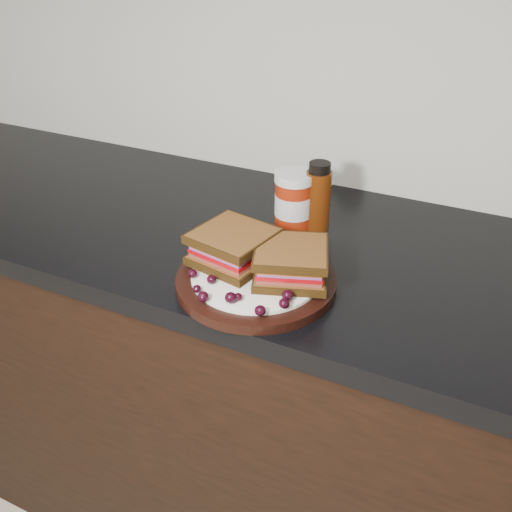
{
  "coord_description": "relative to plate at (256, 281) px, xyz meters",
  "views": [
    {
      "loc": [
        0.59,
        0.78,
        1.46
      ],
      "look_at": [
        0.23,
        1.53,
        0.96
      ],
      "focal_mm": 40.0,
      "sensor_mm": 36.0,
      "label": 1
    }
  ],
  "objects": [
    {
      "name": "grape_14",
      "position": [
        -0.08,
        0.02,
        0.02
      ],
      "size": [
        0.02,
        0.02,
        0.02
      ],
      "primitive_type": "ellipsoid",
      "color": "black",
      "rests_on": "plate"
    },
    {
      "name": "grape_3",
      "position": [
        -0.04,
        -0.11,
        0.02
      ],
      "size": [
        0.02,
        0.02,
        0.02
      ],
      "primitive_type": "ellipsoid",
      "color": "black",
      "rests_on": "plate"
    },
    {
      "name": "grape_7",
      "position": [
        0.08,
        -0.07,
        0.02
      ],
      "size": [
        0.02,
        0.02,
        0.02
      ],
      "primitive_type": "ellipsoid",
      "color": "black",
      "rests_on": "plate"
    },
    {
      "name": "sandwich_left",
      "position": [
        -0.06,
        0.02,
        0.04
      ],
      "size": [
        0.15,
        0.15,
        0.06
      ],
      "primitive_type": null,
      "rotation": [
        0.0,
        0.0,
        -0.19
      ],
      "color": "brown",
      "rests_on": "plate"
    },
    {
      "name": "sandwich_right",
      "position": [
        0.06,
        0.02,
        0.04
      ],
      "size": [
        0.16,
        0.16,
        0.06
      ],
      "primitive_type": null,
      "rotation": [
        0.0,
        0.0,
        0.34
      ],
      "color": "brown",
      "rests_on": "plate"
    },
    {
      "name": "plate",
      "position": [
        0.0,
        0.0,
        0.0
      ],
      "size": [
        0.28,
        0.28,
        0.02
      ],
      "primitive_type": "cylinder",
      "color": "black",
      "rests_on": "countertop"
    },
    {
      "name": "grape_0",
      "position": [
        -0.09,
        -0.06,
        0.02
      ],
      "size": [
        0.02,
        0.02,
        0.02
      ],
      "primitive_type": "ellipsoid",
      "color": "black",
      "rests_on": "plate"
    },
    {
      "name": "base_cabinets",
      "position": [
        -0.23,
        0.17,
        -0.48
      ],
      "size": [
        3.96,
        0.58,
        0.86
      ],
      "primitive_type": "cube",
      "color": "black",
      "rests_on": "ground_plane"
    },
    {
      "name": "grape_15",
      "position": [
        -0.07,
        -0.02,
        0.02
      ],
      "size": [
        0.02,
        0.02,
        0.02
      ],
      "primitive_type": "ellipsoid",
      "color": "black",
      "rests_on": "plate"
    },
    {
      "name": "grape_11",
      "position": [
        0.05,
        0.03,
        0.02
      ],
      "size": [
        0.02,
        0.02,
        0.02
      ],
      "primitive_type": "ellipsoid",
      "color": "black",
      "rests_on": "plate"
    },
    {
      "name": "grape_18",
      "position": [
        -0.08,
        -0.01,
        0.02
      ],
      "size": [
        0.02,
        0.02,
        0.02
      ],
      "primitive_type": "ellipsoid",
      "color": "black",
      "rests_on": "plate"
    },
    {
      "name": "grape_12",
      "position": [
        0.06,
        0.04,
        0.02
      ],
      "size": [
        0.02,
        0.02,
        0.01
      ],
      "primitive_type": "ellipsoid",
      "color": "black",
      "rests_on": "plate"
    },
    {
      "name": "grape_13",
      "position": [
        -0.07,
        0.05,
        0.02
      ],
      "size": [
        0.02,
        0.02,
        0.02
      ],
      "primitive_type": "ellipsoid",
      "color": "black",
      "rests_on": "plate"
    },
    {
      "name": "grape_4",
      "position": [
        -0.0,
        -0.09,
        0.02
      ],
      "size": [
        0.02,
        0.02,
        0.02
      ],
      "primitive_type": "ellipsoid",
      "color": "black",
      "rests_on": "plate"
    },
    {
      "name": "grape_2",
      "position": [
        -0.06,
        -0.09,
        0.02
      ],
      "size": [
        0.01,
        0.01,
        0.01
      ],
      "primitive_type": "ellipsoid",
      "color": "black",
      "rests_on": "plate"
    },
    {
      "name": "grape_9",
      "position": [
        0.05,
        -0.01,
        0.02
      ],
      "size": [
        0.02,
        0.02,
        0.02
      ],
      "primitive_type": "ellipsoid",
      "color": "black",
      "rests_on": "plate"
    },
    {
      "name": "grape_10",
      "position": [
        0.08,
        0.02,
        0.02
      ],
      "size": [
        0.02,
        0.02,
        0.02
      ],
      "primitive_type": "ellipsoid",
      "color": "black",
      "rests_on": "plate"
    },
    {
      "name": "oil_bottle",
      "position": [
        0.02,
        0.25,
        0.06
      ],
      "size": [
        0.07,
        0.07,
        0.14
      ],
      "primitive_type": "cylinder",
      "rotation": [
        0.0,
        0.0,
        -0.37
      ],
      "color": "#4B1E07",
      "rests_on": "countertop"
    },
    {
      "name": "grape_5",
      "position": [
        0.01,
        -0.08,
        0.02
      ],
      "size": [
        0.01,
        0.01,
        0.01
      ],
      "primitive_type": "ellipsoid",
      "color": "black",
      "rests_on": "plate"
    },
    {
      "name": "grape_1",
      "position": [
        -0.05,
        -0.06,
        0.02
      ],
      "size": [
        0.02,
        0.02,
        0.02
      ],
      "primitive_type": "ellipsoid",
      "color": "black",
      "rests_on": "plate"
    },
    {
      "name": "grape_8",
      "position": [
        0.08,
        -0.05,
        0.02
      ],
      "size": [
        0.02,
        0.02,
        0.02
      ],
      "primitive_type": "ellipsoid",
      "color": "black",
      "rests_on": "plate"
    },
    {
      "name": "grape_6",
      "position": [
        0.06,
        -0.1,
        0.02
      ],
      "size": [
        0.02,
        0.02,
        0.02
      ],
      "primitive_type": "ellipsoid",
      "color": "black",
      "rests_on": "plate"
    },
    {
      "name": "grape_17",
      "position": [
        -0.07,
        0.02,
        0.02
      ],
      "size": [
        0.02,
        0.02,
        0.02
      ],
      "primitive_type": "ellipsoid",
      "color": "black",
      "rests_on": "plate"
    },
    {
      "name": "countertop",
      "position": [
        -0.23,
        0.17,
        -0.03
      ],
      "size": [
        3.98,
        0.6,
        0.04
      ],
      "primitive_type": "cube",
      "color": "black",
      "rests_on": "base_cabinets"
    },
    {
      "name": "condiment_jar",
      "position": [
        -0.03,
        0.23,
        0.05
      ],
      "size": [
        0.09,
        0.09,
        0.12
      ],
      "primitive_type": "cylinder",
      "rotation": [
        0.0,
        0.0,
        -0.1
      ],
      "color": "#98220B",
      "rests_on": "countertop"
    },
    {
      "name": "grape_16",
      "position": [
        -0.06,
        0.05,
        0.02
      ],
      "size": [
        0.02,
        0.02,
        0.02
      ],
      "primitive_type": "ellipsoid",
      "color": "black",
      "rests_on": "plate"
    }
  ]
}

